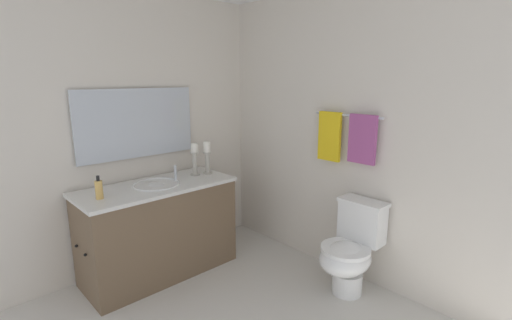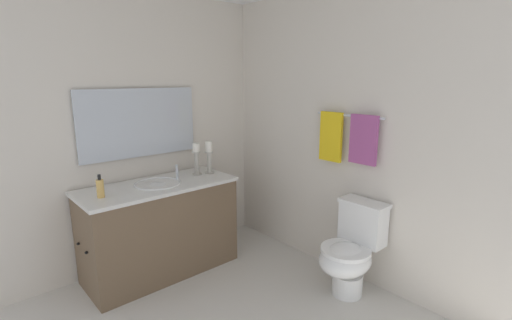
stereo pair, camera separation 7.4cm
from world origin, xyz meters
The scene contains 12 objects.
wall_back centered at (0.00, 1.33, 1.23)m, with size 2.99×0.04×2.45m, color silver.
wall_left centered at (-1.49, 0.00, 1.23)m, with size 0.04×2.65×2.45m, color silver.
vanity_cabinet centered at (-1.17, 0.09, 0.41)m, with size 0.58×1.33×0.82m.
sink_basin centered at (-1.17, 0.09, 0.78)m, with size 0.40×0.40×0.24m.
mirror centered at (-1.45, 0.09, 1.32)m, with size 0.02×1.08×0.60m, color silver.
candle_holder_tall centered at (-1.18, 0.63, 0.98)m, with size 0.09×0.09×0.31m.
candle_holder_short centered at (-1.21, 0.51, 0.98)m, with size 0.09×0.09×0.30m.
soap_bottle centered at (-1.13, -0.40, 0.89)m, with size 0.06×0.06×0.18m.
toilet centered at (0.16, 1.04, 0.37)m, with size 0.39×0.54×0.75m.
towel_bar centered at (-0.07, 1.27, 1.41)m, with size 0.02×0.02×0.63m, color silver.
towel_near_vanity centered at (-0.23, 1.25, 1.22)m, with size 0.22×0.03×0.42m, color yellow.
towel_center centered at (0.08, 1.25, 1.23)m, with size 0.24×0.03×0.39m, color #A54C8C.
Camera 1 is at (1.60, -1.34, 1.71)m, focal length 25.62 mm.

